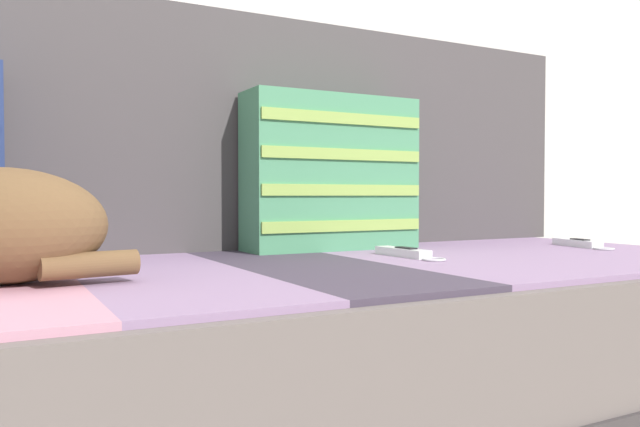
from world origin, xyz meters
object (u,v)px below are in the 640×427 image
object	(u,v)px
game_remote_far	(405,253)
couch	(301,370)
game_remote_near	(579,243)
throw_pillow_striped	(331,173)

from	to	relation	value
game_remote_far	couch	bearing A→B (deg)	-178.90
couch	game_remote_near	distance (m)	0.84
couch	game_remote_near	xyz separation A→B (m)	(0.81, 0.00, 0.22)
couch	throw_pillow_striped	xyz separation A→B (m)	(0.20, 0.24, 0.40)
throw_pillow_striped	game_remote_near	xyz separation A→B (m)	(0.60, -0.24, -0.18)
couch	game_remote_near	bearing A→B (deg)	0.29
game_remote_near	game_remote_far	size ratio (longest dim) A/B	1.01
throw_pillow_striped	game_remote_far	xyz separation A→B (m)	(0.05, -0.24, -0.18)
game_remote_far	throw_pillow_striped	bearing A→B (deg)	101.76
couch	throw_pillow_striped	world-z (taller)	throw_pillow_striped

